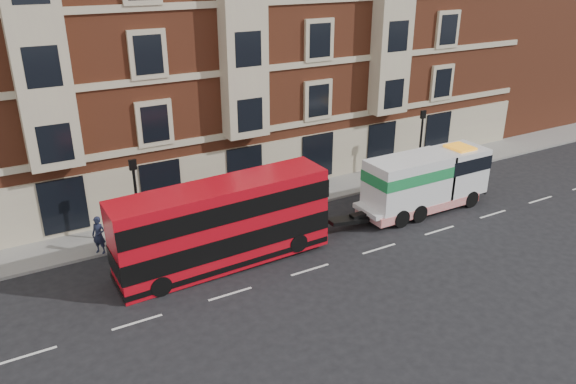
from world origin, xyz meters
name	(u,v)px	position (x,y,z in m)	size (l,w,h in m)	color
ground	(310,270)	(0.00, 0.00, 0.00)	(120.00, 120.00, 0.00)	black
sidewalk	(240,209)	(0.00, 7.50, 0.07)	(90.00, 3.00, 0.15)	slate
victorian_terrace	(189,13)	(0.50, 15.00, 10.07)	(45.00, 12.00, 20.40)	brown
filler_east	(543,4)	(32.00, 14.00, 9.43)	(18.00, 10.00, 19.00)	brown
lamp_post_west	(136,196)	(-6.00, 6.20, 2.68)	(0.35, 0.15, 4.35)	black
lamp_post_east	(421,139)	(12.00, 6.20, 2.68)	(0.35, 0.15, 4.35)	black
double_decker_bus	(223,223)	(-3.20, 2.39, 2.13)	(9.95, 2.28, 4.03)	#BB0A16
tow_truck	(424,182)	(8.86, 2.39, 1.76)	(7.97, 2.35, 3.32)	silver
pedestrian	(99,235)	(-7.97, 6.15, 1.08)	(0.68, 0.45, 1.86)	#1A1E34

